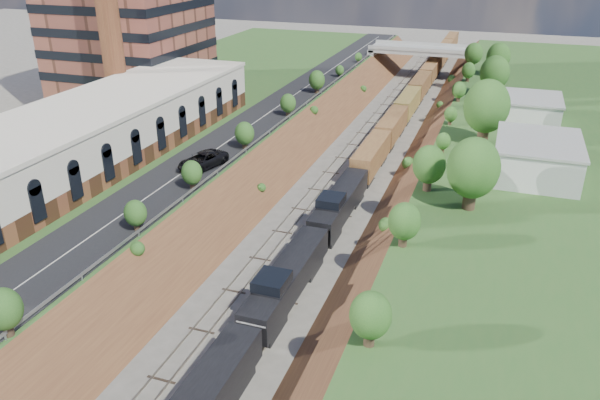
{
  "coord_description": "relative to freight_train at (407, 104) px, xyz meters",
  "views": [
    {
      "loc": [
        18.69,
        -16.79,
        30.57
      ],
      "look_at": [
        0.77,
        34.18,
        6.0
      ],
      "focal_mm": 35.0,
      "sensor_mm": 36.0,
      "label": 1
    }
  ],
  "objects": [
    {
      "name": "embankment_right",
      "position": [
        8.4,
        -28.11,
        -2.44
      ],
      "size": [
        10.0,
        180.0,
        10.0
      ],
      "primitive_type": "cube",
      "rotation": [
        0.0,
        0.79,
        0.0
      ],
      "color": "brown",
      "rests_on": "ground"
    },
    {
      "name": "rail_right_track",
      "position": [
        -0.0,
        -28.11,
        -2.35
      ],
      "size": [
        1.58,
        180.0,
        0.18
      ],
      "primitive_type": "cube",
      "color": "gray",
      "rests_on": "ground"
    },
    {
      "name": "white_building_near",
      "position": [
        20.9,
        -36.11,
        4.56
      ],
      "size": [
        9.0,
        12.0,
        4.0
      ],
      "primitive_type": "cube",
      "color": "silver",
      "rests_on": "platform_right"
    },
    {
      "name": "white_building_far",
      "position": [
        20.4,
        -14.11,
        4.36
      ],
      "size": [
        8.0,
        10.0,
        3.6
      ],
      "primitive_type": "cube",
      "color": "silver",
      "rests_on": "platform_right"
    },
    {
      "name": "suv",
      "position": [
        -16.59,
        -47.02,
        3.59
      ],
      "size": [
        4.7,
        7.24,
        1.85
      ],
      "primitive_type": "imported",
      "rotation": [
        0.0,
        0.0,
        -0.26
      ],
      "color": "black",
      "rests_on": "road"
    },
    {
      "name": "road",
      "position": [
        -18.1,
        -28.11,
        2.61
      ],
      "size": [
        8.0,
        180.0,
        0.1
      ],
      "primitive_type": "cube",
      "color": "black",
      "rests_on": "platform_left"
    },
    {
      "name": "platform_left",
      "position": [
        -35.6,
        -28.11,
        0.06
      ],
      "size": [
        44.0,
        180.0,
        5.0
      ],
      "primitive_type": "cube",
      "color": "#335E26",
      "rests_on": "ground"
    },
    {
      "name": "guardrail",
      "position": [
        -14.0,
        -28.31,
        3.11
      ],
      "size": [
        0.1,
        171.0,
        0.7
      ],
      "color": "#99999E",
      "rests_on": "platform_left"
    },
    {
      "name": "commercial_building",
      "position": [
        -30.6,
        -50.11,
        6.07
      ],
      "size": [
        14.3,
        62.3,
        7.0
      ],
      "color": "brown",
      "rests_on": "platform_left"
    },
    {
      "name": "tree_right_large",
      "position": [
        14.4,
        -48.11,
        6.94
      ],
      "size": [
        5.25,
        5.25,
        7.61
      ],
      "color": "#473323",
      "rests_on": "platform_right"
    },
    {
      "name": "rail_left_track",
      "position": [
        -5.2,
        -28.11,
        -2.35
      ],
      "size": [
        1.58,
        180.0,
        0.18
      ],
      "primitive_type": "cube",
      "color": "gray",
      "rests_on": "ground"
    },
    {
      "name": "freight_train",
      "position": [
        0.0,
        0.0,
        0.0
      ],
      "size": [
        2.73,
        169.59,
        4.55
      ],
      "color": "black",
      "rests_on": "ground"
    },
    {
      "name": "tree_left_crest",
      "position": [
        -14.4,
        -68.11,
        4.6
      ],
      "size": [
        2.45,
        2.45,
        3.55
      ],
      "color": "#473323",
      "rests_on": "platform_left"
    },
    {
      "name": "embankment_left",
      "position": [
        -13.6,
        -28.11,
        -2.44
      ],
      "size": [
        10.0,
        180.0,
        10.0
      ],
      "primitive_type": "cube",
      "rotation": [
        0.0,
        0.79,
        0.0
      ],
      "color": "brown",
      "rests_on": "ground"
    },
    {
      "name": "overpass",
      "position": [
        -2.6,
        33.89,
        2.48
      ],
      "size": [
        24.5,
        8.3,
        7.4
      ],
      "color": "gray",
      "rests_on": "ground"
    }
  ]
}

